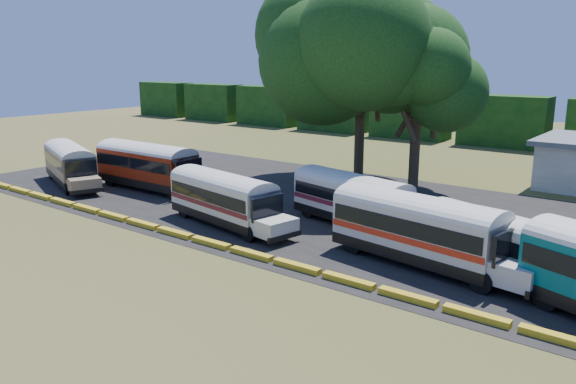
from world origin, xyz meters
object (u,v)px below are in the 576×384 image
Objects in this scene: bus_beige at (70,162)px; tree_west at (362,42)px; bus_cream_west at (225,196)px; bus_red at (148,163)px; bus_white_red at (421,226)px.

bus_beige is 0.64× the size of tree_west.
bus_beige is 1.01× the size of bus_cream_west.
bus_red is 12.09m from bus_cream_west.
bus_white_red is at bearing -6.09° from bus_red.
bus_white_red is at bearing 14.17° from bus_cream_west.
bus_cream_west is 0.63× the size of tree_west.
tree_west reaches higher than bus_red.
bus_beige reaches higher than bus_cream_west.
tree_west is (12.04, 12.17, 9.35)m from bus_red.
bus_beige is 0.93× the size of bus_white_red.
bus_red is 1.10× the size of bus_cream_west.
bus_white_red is (24.27, -2.49, -0.10)m from bus_red.
bus_beige is at bearing -171.20° from bus_white_red.
bus_white_red is 0.68× the size of tree_west.
bus_red reaches higher than bus_white_red.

